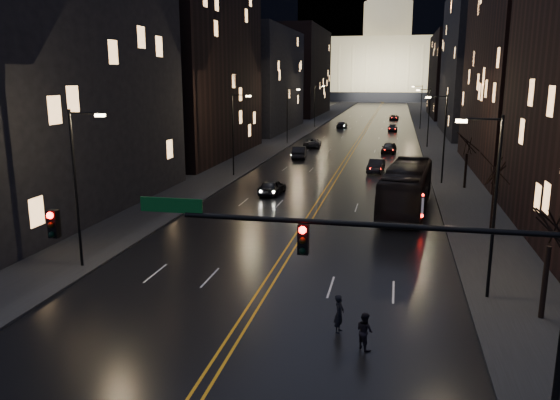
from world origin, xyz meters
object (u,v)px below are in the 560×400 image
Objects in this scene: traffic_signal at (379,259)px; pedestrian_a at (339,314)px; oncoming_car_b at (299,152)px; oncoming_car_a at (272,187)px; pedestrian_b at (365,331)px; receding_car_a at (376,166)px; bus at (407,188)px.

pedestrian_a is at bearing 108.38° from traffic_signal.
oncoming_car_a is at bearing 86.97° from oncoming_car_b.
oncoming_car_a is at bearing -22.34° from pedestrian_b.
pedestrian_b is (10.16, -27.95, 0.05)m from oncoming_car_a.
pedestrian_a is at bearing 0.21° from pedestrian_b.
oncoming_car_a is 16.80m from receding_car_a.
traffic_signal is 4.03× the size of oncoming_car_a.
oncoming_car_b is 50.98m from pedestrian_a.
bus is at bearing -74.67° from receding_car_a.
traffic_signal is 28.21m from bus.
receding_car_a is (-1.73, 45.93, -4.36)m from traffic_signal.
bus is at bearing 168.49° from oncoming_car_a.
oncoming_car_b reaches higher than oncoming_car_a.
pedestrian_b is (1.15, -1.26, -0.06)m from pedestrian_a.
receding_car_a is at bearing -40.65° from pedestrian_b.
bus is 8.70× the size of pedestrian_b.
bus is 23.22m from pedestrian_a.
traffic_signal is at bearing 95.65° from oncoming_car_b.
bus is 30.15m from oncoming_car_b.
traffic_signal reaches higher than pedestrian_b.
traffic_signal reaches higher than receding_car_a.
receding_car_a is at bearing 106.09° from bus.
oncoming_car_b is 2.96× the size of pedestrian_a.
pedestrian_b is at bearing -88.26° from bus.
traffic_signal is at bearing 114.16° from oncoming_car_a.
pedestrian_a is at bearing 95.05° from oncoming_car_b.
oncoming_car_a is 28.17m from pedestrian_a.
bus reaches higher than pedestrian_b.
receding_car_a is (8.93, 14.23, 0.02)m from oncoming_car_a.
traffic_signal is 6.78m from pedestrian_a.
bus is 3.16× the size of oncoming_car_a.
pedestrian_a reaches higher than pedestrian_b.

